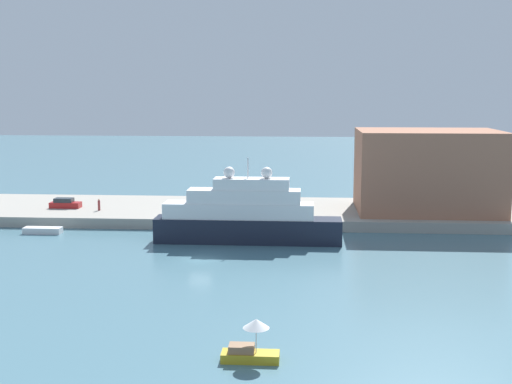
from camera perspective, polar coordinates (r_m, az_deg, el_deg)
ground at (r=76.03m, az=-4.74°, el=-5.75°), size 400.00×400.00×0.00m
quay_dock at (r=101.17m, az=-2.49°, el=-1.69°), size 110.00×20.25×1.45m
large_yacht at (r=83.81m, az=-0.90°, el=-2.08°), size 23.18×3.82×10.60m
small_motorboat at (r=48.40m, az=-0.44°, el=-12.80°), size 4.08×1.87×3.10m
work_barge at (r=93.81m, az=-17.56°, el=-3.11°), size 4.99×1.64×0.82m
harbor_building at (r=100.11m, az=14.27°, el=1.74°), size 19.97×14.11×11.68m
parked_car at (r=104.27m, az=-15.82°, el=-0.95°), size 4.48×1.77×1.45m
person_figure at (r=100.70m, az=-13.11°, el=-1.08°), size 0.36×0.36×1.70m
mooring_bollard at (r=92.35m, az=-0.54°, el=-1.98°), size 0.40×0.40×0.78m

